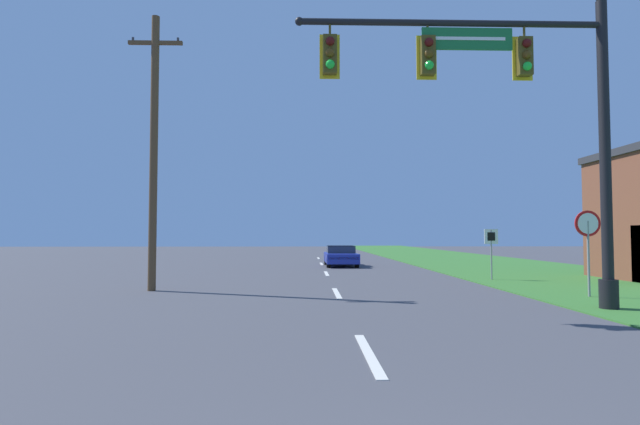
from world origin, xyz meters
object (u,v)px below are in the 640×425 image
Objects in this scene: stop_sign at (588,234)px; route_sign_post at (491,243)px; signal_mast at (522,110)px; car_ahead at (341,256)px; utility_pole_near at (154,147)px.

stop_sign is 5.69m from route_sign_post.
signal_mast is 8.92m from route_sign_post.
signal_mast is 3.89× the size of route_sign_post.
stop_sign is (6.19, -15.19, 1.26)m from car_ahead.
car_ahead is at bearing 112.16° from stop_sign.
utility_pole_near is (-10.39, 4.59, -0.15)m from signal_mast.
car_ahead is at bearing 119.60° from route_sign_post.
route_sign_post is (-0.75, 5.63, -0.34)m from stop_sign.
car_ahead is 2.11× the size of route_sign_post.
stop_sign is 0.27× the size of utility_pole_near.
signal_mast is 18.35m from car_ahead.
stop_sign is (2.91, 2.35, -3.03)m from signal_mast.
route_sign_post is 13.38m from utility_pole_near.
stop_sign reaches higher than route_sign_post.
utility_pole_near is at bearing 156.17° from signal_mast.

